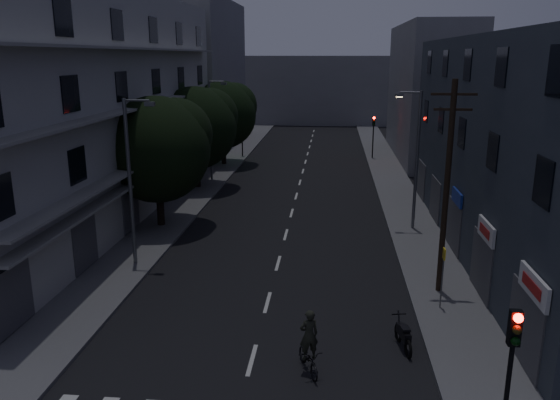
% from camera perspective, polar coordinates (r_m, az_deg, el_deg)
% --- Properties ---
extents(ground, '(160.00, 160.00, 0.00)m').
position_cam_1_polar(ground, '(40.71, 1.75, 0.59)').
color(ground, black).
rests_on(ground, ground).
extents(sidewalk_left, '(3.00, 90.00, 0.15)m').
position_cam_1_polar(sidewalk_left, '(41.84, -8.55, 0.93)').
color(sidewalk_left, '#565659').
rests_on(sidewalk_left, ground).
extents(sidewalk_right, '(3.00, 90.00, 0.15)m').
position_cam_1_polar(sidewalk_right, '(40.92, 12.29, 0.43)').
color(sidewalk_right, '#565659').
rests_on(sidewalk_right, ground).
extents(lane_markings, '(0.15, 60.50, 0.01)m').
position_cam_1_polar(lane_markings, '(46.78, 2.26, 2.48)').
color(lane_markings, beige).
rests_on(lane_markings, ground).
extents(building_left, '(7.00, 36.00, 14.00)m').
position_cam_1_polar(building_left, '(35.61, -18.83, 9.19)').
color(building_left, '#A6A6A1').
rests_on(building_left, ground).
extents(building_right, '(6.19, 28.00, 11.00)m').
position_cam_1_polar(building_right, '(30.25, 23.74, 4.98)').
color(building_right, '#2D343D').
rests_on(building_right, ground).
extents(building_far_left, '(6.00, 20.00, 16.00)m').
position_cam_1_polar(building_far_left, '(64.08, -7.82, 12.91)').
color(building_far_left, slate).
rests_on(building_far_left, ground).
extents(building_far_right, '(6.00, 20.00, 13.00)m').
position_cam_1_polar(building_far_right, '(57.27, 15.27, 10.82)').
color(building_far_right, slate).
rests_on(building_far_right, ground).
extents(building_far_end, '(24.00, 8.00, 10.00)m').
position_cam_1_polar(building_far_end, '(84.56, 3.84, 11.42)').
color(building_far_end, slate).
rests_on(building_far_end, ground).
extents(tree_near, '(6.23, 6.23, 7.69)m').
position_cam_1_polar(tree_near, '(32.73, -12.61, 5.59)').
color(tree_near, black).
rests_on(tree_near, sidewalk_left).
extents(tree_mid, '(6.25, 6.25, 7.69)m').
position_cam_1_polar(tree_mid, '(42.20, -8.71, 7.79)').
color(tree_mid, black).
rests_on(tree_mid, sidewalk_left).
extents(tree_far, '(6.19, 6.19, 7.65)m').
position_cam_1_polar(tree_far, '(51.30, -5.92, 9.09)').
color(tree_far, black).
rests_on(tree_far, sidewalk_left).
extents(traffic_signal_near, '(0.28, 0.37, 4.10)m').
position_cam_1_polar(traffic_signal_near, '(14.65, 23.08, -14.69)').
color(traffic_signal_near, black).
rests_on(traffic_signal_near, sidewalk_right).
extents(traffic_signal_far_right, '(0.28, 0.37, 4.10)m').
position_cam_1_polar(traffic_signal_far_right, '(54.84, 9.74, 7.39)').
color(traffic_signal_far_right, black).
rests_on(traffic_signal_far_right, sidewalk_right).
extents(traffic_signal_far_left, '(0.28, 0.37, 4.10)m').
position_cam_1_polar(traffic_signal_far_left, '(55.37, -4.00, 7.63)').
color(traffic_signal_far_left, black).
rests_on(traffic_signal_far_left, sidewalk_left).
extents(street_lamp_left_near, '(1.51, 0.25, 8.00)m').
position_cam_1_polar(street_lamp_left_near, '(26.78, -15.24, 2.63)').
color(street_lamp_left_near, slate).
rests_on(street_lamp_left_near, sidewalk_left).
extents(street_lamp_right, '(1.51, 0.25, 8.00)m').
position_cam_1_polar(street_lamp_right, '(32.25, 13.95, 4.72)').
color(street_lamp_right, slate).
rests_on(street_lamp_right, sidewalk_right).
extents(street_lamp_left_far, '(1.51, 0.25, 8.00)m').
position_cam_1_polar(street_lamp_left_far, '(44.80, -7.16, 7.78)').
color(street_lamp_left_far, slate).
rests_on(street_lamp_left_far, sidewalk_left).
extents(utility_pole, '(1.80, 0.24, 9.00)m').
position_cam_1_polar(utility_pole, '(23.57, 17.04, 1.54)').
color(utility_pole, black).
rests_on(utility_pole, sidewalk_right).
extents(bus_stop_sign, '(0.06, 0.35, 2.52)m').
position_cam_1_polar(bus_stop_sign, '(22.77, 16.68, -6.74)').
color(bus_stop_sign, '#595B60').
rests_on(bus_stop_sign, sidewalk_right).
extents(motorcycle, '(0.60, 1.82, 1.17)m').
position_cam_1_polar(motorcycle, '(20.27, 12.76, -13.70)').
color(motorcycle, black).
rests_on(motorcycle, ground).
extents(cyclist, '(1.21, 1.83, 2.19)m').
position_cam_1_polar(cyclist, '(18.40, 3.01, -15.49)').
color(cyclist, black).
rests_on(cyclist, ground).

